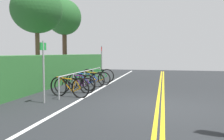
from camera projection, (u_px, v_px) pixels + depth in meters
name	position (u px, v px, depth m)	size (l,w,h in m)	color
ground_plane	(160.00, 108.00, 7.12)	(31.49, 12.56, 0.05)	#232628
centre_line_yellow_inner	(163.00, 107.00, 7.10)	(28.34, 0.10, 0.00)	gold
centre_line_yellow_outer	(157.00, 107.00, 7.13)	(28.34, 0.10, 0.00)	gold
bike_lane_stripe_white	(75.00, 103.00, 7.70)	(28.34, 0.12, 0.00)	white
bike_rack	(84.00, 75.00, 10.84)	(5.46, 0.05, 0.81)	#9EA0A5
bicycle_0	(69.00, 87.00, 8.76)	(0.53, 1.70, 0.78)	black
bicycle_1	(75.00, 85.00, 9.62)	(0.46, 1.71, 0.68)	black
bicycle_2	(80.00, 82.00, 10.47)	(0.67, 1.61, 0.73)	black
bicycle_3	(87.00, 80.00, 11.37)	(0.46, 1.77, 0.73)	black
bicycle_4	(94.00, 78.00, 12.13)	(0.50, 1.78, 0.72)	black
bicycle_5	(97.00, 76.00, 13.06)	(0.46, 1.83, 0.79)	black
sign_post_near	(43.00, 65.00, 7.59)	(0.36, 0.06, 2.01)	gray
sign_post_far	(102.00, 59.00, 14.28)	(0.36, 0.09, 2.04)	gray
hedge_backdrop	(55.00, 69.00, 12.75)	(14.41, 1.39, 1.52)	#2D6B30
tree_mid	(37.00, 10.00, 12.79)	(2.74, 2.74, 5.20)	brown
tree_far_right	(64.00, 18.00, 18.47)	(2.65, 2.65, 5.77)	#473323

